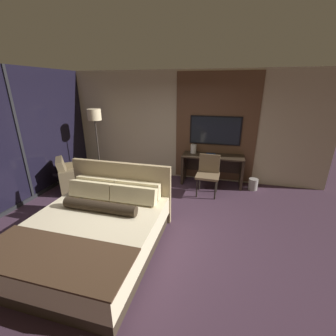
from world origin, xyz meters
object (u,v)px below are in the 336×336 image
bed (94,231)px  desk (212,165)px  tv (215,130)px  desk_chair (208,171)px  waste_bin (253,184)px  vase_tall (193,149)px  armchair_by_window (76,178)px  floor_lamp (95,121)px  book (211,154)px

bed → desk: bearing=62.7°
tv → desk_chair: tv is taller
waste_bin → vase_tall: bearing=173.2°
armchair_by_window → floor_lamp: bearing=-52.6°
desk_chair → armchair_by_window: 3.22m
bed → vase_tall: 3.30m
floor_lamp → book: 3.08m
desk_chair → book: bearing=92.4°
book → vase_tall: bearing=170.8°
tv → desk_chair: bearing=-93.6°
book → floor_lamp: bearing=-173.0°
desk → floor_lamp: 3.22m
bed → book: bed is taller
desk → floor_lamp: bearing=-172.9°
desk_chair → book: desk_chair is taller
tv → armchair_by_window: (-3.21, -1.40, -1.08)m
desk_chair → desk: bearing=86.6°
tv → vase_tall: 0.71m
vase_tall → desk: bearing=-6.8°
bed → floor_lamp: bearing=118.8°
desk_chair → floor_lamp: bearing=177.7°
bed → book: (1.50, 3.01, 0.46)m
bed → armchair_by_window: 2.48m
desk → desk_chair: (-0.05, -0.58, 0.04)m
desk_chair → vase_tall: 0.86m
bed → desk_chair: size_ratio=2.43×
desk_chair → floor_lamp: size_ratio=0.49×
vase_tall → bed: bearing=-108.8°
tv → book: size_ratio=5.57×
floor_lamp → book: floor_lamp is taller
desk → waste_bin: desk is taller
floor_lamp → book: bearing=7.0°
armchair_by_window → vase_tall: bearing=-104.3°
desk → tv: bearing=90.0°
desk_chair → tv: bearing=88.0°
waste_bin → bed: bearing=-131.7°
vase_tall → waste_bin: 1.71m
desk → tv: tv is taller
desk → armchair_by_window: armchair_by_window is taller
tv → armchair_by_window: 3.66m
desk_chair → book: 0.62m
book → waste_bin: book is taller
tv → waste_bin: bearing=-18.8°
desk → desk_chair: desk_chair is taller
floor_lamp → vase_tall: size_ratio=8.26×
armchair_by_window → book: bearing=-108.6°
armchair_by_window → floor_lamp: 1.53m
desk → armchair_by_window: 3.43m
armchair_by_window → book: size_ratio=4.82×
bed → book: bearing=63.5°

